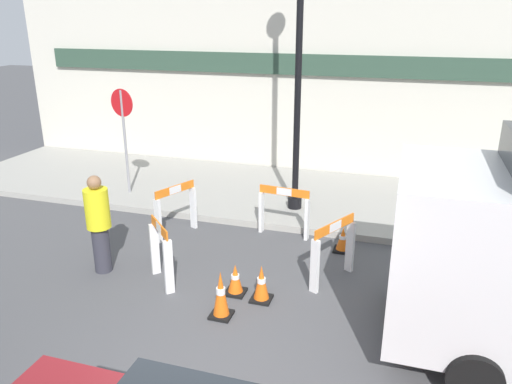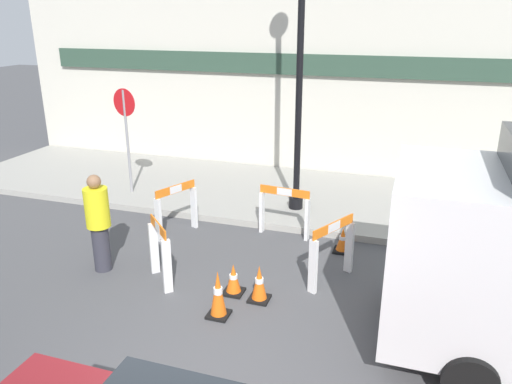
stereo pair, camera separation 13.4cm
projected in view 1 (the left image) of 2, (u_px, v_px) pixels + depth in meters
sidewalk_slab at (325, 199)px, 11.13m from camera, size 18.00×3.70×0.13m
storefront_facade at (344, 67)px, 11.95m from camera, size 18.00×0.22×5.50m
streetlamp_post at (300, 3)px, 9.11m from camera, size 0.44×0.44×6.37m
stop_sign at (124, 125)px, 10.84m from camera, size 0.59×0.14×2.33m
barricade_0 at (284, 209)px, 9.29m from camera, size 0.98×0.23×0.96m
barricade_1 at (176, 208)px, 9.32m from camera, size 0.48×0.90×0.98m
barricade_2 at (161, 252)px, 7.63m from camera, size 0.62×0.62×1.01m
barricade_3 at (334, 249)px, 7.67m from camera, size 0.56×0.93×1.01m
traffic_cone_0 at (221, 295)px, 6.83m from camera, size 0.30×0.30×0.70m
traffic_cone_1 at (343, 240)px, 8.77m from camera, size 0.30×0.30×0.45m
traffic_cone_2 at (261, 284)px, 7.24m from camera, size 0.30×0.30×0.56m
traffic_cone_3 at (235, 280)px, 7.43m from camera, size 0.30×0.30×0.48m
person_worker at (99, 222)px, 7.88m from camera, size 0.52×0.52×1.63m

